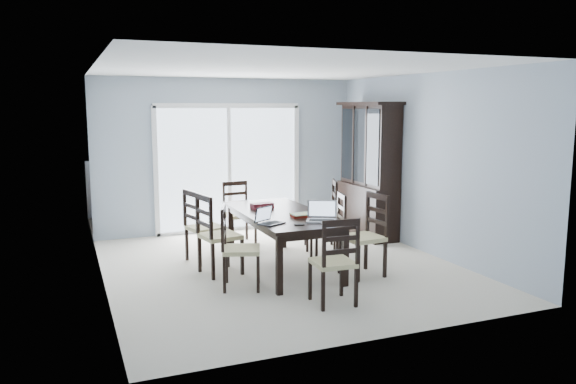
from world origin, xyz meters
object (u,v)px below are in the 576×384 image
chair_end_far (237,206)px  laptop_silver (322,217)px  cell_phone (299,225)px  game_box (262,206)px  hot_tub (179,193)px  chair_right_far (327,207)px  laptop_dark (271,220)px  china_hutch (369,171)px  chair_right_mid (334,220)px  chair_left_mid (213,226)px  chair_left_far (199,219)px  chair_left_near (233,238)px  dining_table (282,218)px  chair_right_near (369,226)px  chair_end_near (337,253)px

chair_end_far → laptop_silver: (0.36, -2.34, 0.22)m
cell_phone → game_box: 1.19m
cell_phone → hot_tub: hot_tub is taller
chair_right_far → chair_end_far: (-1.13, 0.88, -0.05)m
laptop_dark → cell_phone: 0.34m
china_hutch → chair_right_far: 1.23m
china_hutch → chair_right_mid: 1.81m
chair_left_mid → chair_right_mid: size_ratio=1.10×
chair_left_far → chair_right_far: size_ratio=0.97×
chair_left_mid → chair_left_near: bearing=-2.5°
chair_left_mid → chair_right_far: size_ratio=1.00×
china_hutch → chair_right_mid: bearing=-135.4°
chair_end_far → chair_left_mid: bearing=59.1°
dining_table → chair_left_near: 1.01m
chair_right_far → laptop_dark: 1.95m
chair_left_near → chair_right_near: (1.76, -0.12, 0.04)m
cell_phone → chair_right_far: bearing=74.0°
laptop_silver → chair_end_near: bearing=-77.1°
chair_right_near → chair_right_mid: 0.73m
chair_end_near → cell_phone: bearing=101.3°
chair_left_near → chair_right_mid: size_ratio=1.04×
hot_tub → chair_right_mid: bearing=-68.4°
game_box → chair_left_mid: bearing=-157.0°
chair_end_far → chair_right_far: bearing=138.3°
chair_right_mid → chair_end_near: bearing=167.7°
chair_right_far → china_hutch: bearing=-42.4°
chair_right_near → chair_right_far: bearing=-9.3°
game_box → hot_tub: bearing=98.8°
chair_right_far → hot_tub: bearing=49.5°
chair_end_near → chair_left_far: bearing=116.6°
chair_right_near → laptop_dark: bearing=81.9°
china_hutch → chair_left_far: size_ratio=1.89×
laptop_silver → chair_right_mid: bearing=81.6°
chair_left_near → chair_left_mid: (-0.09, 0.61, 0.04)m
chair_left_near → laptop_silver: (1.06, -0.17, 0.21)m
chair_end_near → laptop_dark: 1.04m
chair_left_near → chair_end_far: chair_left_near is taller
cell_phone → chair_right_near: bearing=26.7°
chair_right_far → dining_table: bearing=145.4°
chair_left_far → cell_phone: bearing=16.2°
chair_left_mid → laptop_silver: (1.15, -0.78, 0.17)m
chair_right_near → cell_phone: (-1.02, -0.13, 0.12)m
chair_end_far → chair_end_near: bearing=88.6°
chair_right_far → cell_phone: chair_right_far is taller
dining_table → chair_end_far: (-0.12, 1.60, -0.09)m
chair_end_far → cell_phone: 2.42m
chair_left_far → chair_right_far: chair_right_far is taller
chair_left_near → hot_tub: chair_left_near is taller
chair_left_far → chair_end_far: 1.25m
dining_table → laptop_silver: laptop_silver is taller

